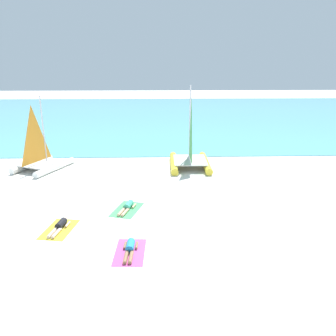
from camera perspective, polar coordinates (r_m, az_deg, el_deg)
ground_plane at (r=23.44m, az=-0.36°, el=0.69°), size 120.00×120.00×0.00m
ocean_water at (r=44.63m, az=-1.05°, el=8.79°), size 120.00×40.00×0.05m
sailboat_yellow at (r=22.61m, az=3.68°, el=2.09°), size 2.65×4.09×5.28m
sailboat_white at (r=23.59m, az=-20.34°, el=1.44°), size 3.55×4.21×4.68m
towel_left at (r=15.28m, az=-17.66°, el=-9.71°), size 1.38×2.05×0.01m
sunbather_left at (r=15.28m, az=-17.60°, el=-9.18°), size 0.65×1.57×0.30m
towel_middle at (r=16.49m, az=-6.84°, el=-6.89°), size 1.60×2.14×0.01m
sunbather_middle at (r=16.49m, az=-6.78°, el=-6.40°), size 0.82×1.54×0.30m
towel_right at (r=13.10m, az=-6.37°, el=-13.74°), size 1.17×1.94×0.01m
sunbather_right at (r=13.10m, az=-6.35°, el=-13.12°), size 0.56×1.56×0.30m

